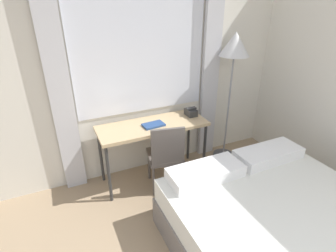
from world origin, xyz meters
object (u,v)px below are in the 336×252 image
standing_lamp (234,53)px  telephone (191,112)px  bed (290,239)px  desk (153,129)px  desk_chair (166,154)px  book (154,125)px

standing_lamp → telephone: bearing=-179.5°
bed → standing_lamp: 2.19m
desk → telephone: bearing=4.7°
bed → telephone: size_ratio=11.95×
desk_chair → bed: 1.51m
desk → book: bearing=-98.2°
desk → telephone: size_ratio=8.18×
desk → standing_lamp: 1.42m
telephone → book: size_ratio=0.61×
standing_lamp → desk_chair: bearing=-163.6°
bed → telephone: 1.79m
desk → telephone: telephone is taller
standing_lamp → desk: bearing=-177.5°
desk_chair → telephone: size_ratio=5.42×
desk → telephone: (0.55, 0.05, 0.12)m
desk_chair → standing_lamp: (1.10, 0.32, 1.03)m
desk → desk_chair: size_ratio=1.51×
standing_lamp → book: bearing=-175.4°
telephone → book: (-0.56, -0.09, -0.03)m
standing_lamp → bed: bearing=-108.0°
telephone → desk: bearing=-175.3°
standing_lamp → telephone: 0.93m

